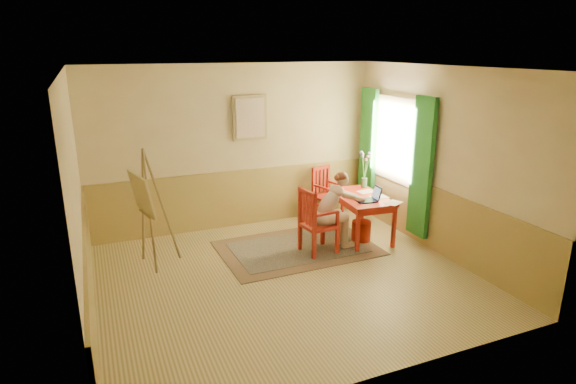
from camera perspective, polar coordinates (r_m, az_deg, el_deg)
name	(u,v)px	position (r m, az deg, el deg)	size (l,w,h in m)	color
room	(287,180)	(6.20, -0.15, 1.48)	(5.04, 4.54, 2.84)	tan
wainscot	(266,225)	(7.19, -2.61, -3.90)	(5.00, 4.50, 1.00)	tan
window	(394,152)	(8.31, 12.44, 4.65)	(0.12, 2.01, 2.20)	white
wall_portrait	(250,118)	(8.21, -4.54, 8.79)	(0.60, 0.05, 0.76)	tan
rug	(298,248)	(7.61, 1.14, -6.66)	(2.42, 1.63, 0.02)	#8C7251
table	(361,201)	(7.93, 8.65, -1.08)	(0.82, 1.26, 0.72)	#B53122
chair_left	(316,221)	(7.28, 3.34, -3.52)	(0.52, 0.51, 1.03)	#B53122
chair_back	(326,193)	(8.81, 4.55, -0.14)	(0.53, 0.54, 0.96)	#B53122
figure	(333,208)	(7.38, 5.36, -1.91)	(0.93, 0.45, 1.23)	#D5B194
laptop	(370,198)	(7.65, 9.71, -0.72)	(0.39, 0.25, 0.23)	#1E2338
papers	(370,196)	(7.91, 9.67, -0.47)	(0.84, 1.08, 0.00)	white
vase	(364,171)	(8.33, 9.08, 2.49)	(0.30, 0.30, 0.63)	#3F724C
wastebasket	(361,231)	(7.94, 8.69, -4.60)	(0.31, 0.31, 0.33)	#AF1F0A
easel	(145,198)	(6.97, -16.68, -0.72)	(0.64, 0.78, 1.73)	olive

